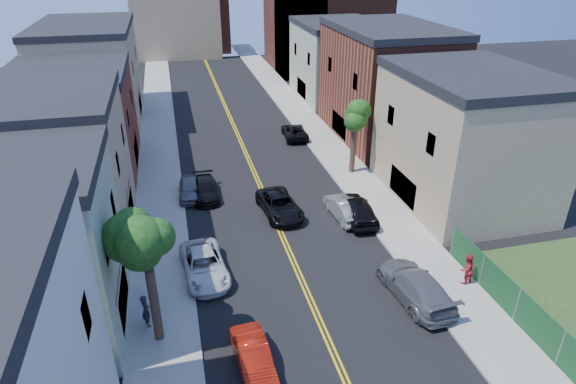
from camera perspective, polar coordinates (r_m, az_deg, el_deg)
sidewalk_left at (r=47.91m, az=-15.07°, el=5.23°), size 3.20×100.00×0.15m
sidewalk_right at (r=49.88m, az=3.40°, el=7.00°), size 3.20×100.00×0.15m
curb_left at (r=47.88m, az=-12.98°, el=5.46°), size 0.30×100.00×0.15m
curb_right at (r=49.42m, az=1.45°, el=6.85°), size 0.30×100.00×0.15m
bldg_left_palegrn at (r=25.65m, az=-29.70°, el=-7.07°), size 9.00×8.00×8.50m
bldg_left_tan_near at (r=33.26m, az=-26.36°, el=1.79°), size 9.00×10.00×9.00m
bldg_left_brick at (r=43.52m, az=-23.73°, el=7.18°), size 9.00×12.00×8.00m
bldg_left_tan_far at (r=56.67m, az=-21.99°, el=12.52°), size 9.00×16.00×9.50m
bldg_right_tan at (r=37.27m, az=19.98°, el=5.58°), size 9.00×12.00×9.00m
bldg_right_brick at (r=48.76m, az=11.30°, el=12.13°), size 9.00×14.00×10.00m
bldg_right_palegrn at (r=61.56m, az=5.79°, el=14.83°), size 9.00×12.00×8.50m
church at (r=75.88m, az=3.75°, el=19.49°), size 16.20×14.20×22.60m
backdrop_left at (r=87.48m, az=-13.02°, el=19.08°), size 14.00×8.00×12.00m
backdrop_center at (r=91.75m, az=-10.43°, el=19.02°), size 10.00×8.00×10.00m
fence_right at (r=26.51m, az=27.18°, el=-13.72°), size 0.04×15.00×1.90m
tree_left_mid at (r=21.57m, az=-16.70°, el=-3.44°), size 5.20×5.20×9.29m
tree_right_far at (r=39.16m, az=7.96°, el=9.91°), size 4.40×4.40×8.03m
red_sedan at (r=22.94m, az=-4.05°, el=-18.84°), size 1.69×4.15×1.34m
white_pickup at (r=28.59m, az=-9.78°, el=-8.43°), size 2.77×5.29×1.42m
grey_car_left at (r=37.41m, az=-11.44°, el=0.39°), size 1.82×4.09×1.36m
black_car_left at (r=37.18m, az=-9.62°, el=0.32°), size 1.84×4.42×1.28m
grey_car_right at (r=27.37m, az=14.68°, el=-10.57°), size 2.74×5.77×1.62m
black_car_right at (r=33.92m, az=8.04°, el=-1.93°), size 2.24×5.04×1.68m
silver_car_right at (r=34.13m, az=6.62°, el=-1.88°), size 1.81×4.45×1.44m
dark_car_right_far at (r=48.29m, az=0.77°, el=7.08°), size 2.45×4.77×1.29m
black_suv_lane at (r=34.31m, az=-0.99°, el=-1.54°), size 2.85×5.31×1.42m
pedestrian_left at (r=25.58m, az=-16.30°, el=-13.17°), size 0.64×0.77×1.81m
pedestrian_right at (r=29.02m, az=20.19°, el=-8.46°), size 1.02×0.87×1.83m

